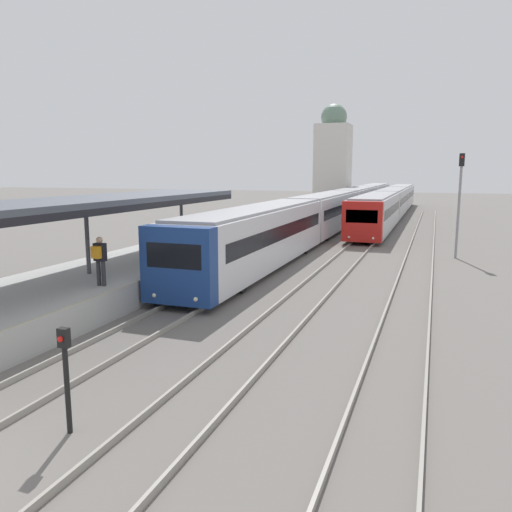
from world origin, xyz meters
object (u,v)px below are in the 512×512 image
train_near (344,205)px  signal_post_near (66,369)px  signal_mast_far (460,194)px  train_far (392,201)px  person_on_platform (100,257)px

train_near → signal_post_near: train_near is taller
signal_post_near → signal_mast_far: signal_mast_far is taller
signal_post_near → signal_mast_far: bearing=72.2°
train_near → signal_mast_far: 20.20m
train_far → signal_mast_far: 26.20m
person_on_platform → train_near: (2.23, 34.04, -0.28)m
train_near → train_far: bearing=64.1°
train_far → train_near: bearing=-115.9°
person_on_platform → signal_mast_far: (11.68, 16.28, 1.60)m
signal_mast_far → train_far: bearing=102.6°
person_on_platform → train_far: size_ratio=0.04×
train_far → signal_post_near: bearing=-92.0°
person_on_platform → train_near: train_near is taller
train_far → signal_post_near: (-1.72, -48.50, -0.44)m
train_far → person_on_platform: bearing=-98.2°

